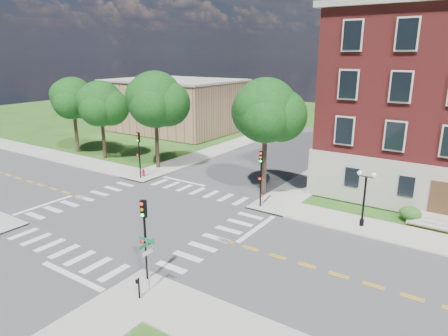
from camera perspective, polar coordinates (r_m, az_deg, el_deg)
The scene contains 19 objects.
ground at distance 32.91m, azimuth -11.54°, elevation -6.73°, with size 160.00×160.00×0.00m, color #204D15.
road_ew at distance 32.91m, azimuth -11.54°, elevation -6.72°, with size 90.00×12.00×0.01m, color #3D3D3F.
road_ns at distance 32.91m, azimuth -11.54°, elevation -6.72°, with size 12.00×90.00×0.01m, color #3D3D3F.
sidewalk_ne at distance 39.07m, azimuth 22.30°, elevation -3.85°, with size 34.00×34.00×0.12m.
sidewalk_nw at distance 53.63m, azimuth -11.59°, elevation 2.27°, with size 34.00×34.00×0.12m.
crosswalk_east at distance 28.62m, azimuth -1.12°, elevation -10.00°, with size 2.20×10.20×0.02m, color silver, non-canonical shape.
stop_bar_east at distance 30.16m, azimuth 4.71°, elevation -8.62°, with size 0.40×5.50×0.00m, color silver.
secondary_building at distance 67.87m, azimuth -6.98°, elevation 8.97°, with size 20.40×15.40×8.30m.
tree_a at distance 54.92m, azimuth -20.81°, elevation 9.29°, with size 5.33×5.33×9.61m.
tree_b at distance 50.74m, azimuth -17.21°, elevation 8.76°, with size 5.51×5.51×9.37m.
tree_c at distance 44.39m, azimuth -9.83°, elevation 9.58°, with size 6.15×6.15×10.70m.
tree_d at distance 35.38m, azimuth 5.96°, elevation 8.14°, with size 5.72×5.72×10.50m.
traffic_signal_se at distance 22.75m, azimuth -11.28°, elevation -8.65°, with size 0.35×0.40×4.80m.
traffic_signal_ne at distance 33.05m, azimuth 5.30°, elevation -0.49°, with size 0.37×0.44×4.80m.
traffic_signal_nw at distance 41.48m, azimuth -12.06°, elevation 2.65°, with size 0.36×0.42×4.80m.
twin_lamp_west at distance 31.13m, azimuth 19.43°, elevation -3.72°, with size 1.36×0.36×4.23m.
street_sign_pole at distance 22.08m, azimuth -10.86°, elevation -11.97°, with size 1.10×1.10×3.10m.
push_button_post at distance 22.26m, azimuth -12.10°, elevation -16.29°, with size 0.14×0.21×1.20m.
fire_hydrant at distance 42.90m, azimuth -11.44°, elevation -0.63°, with size 0.35×0.35×0.75m.
Camera 1 is at (21.94, -21.05, 12.60)m, focal length 32.00 mm.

